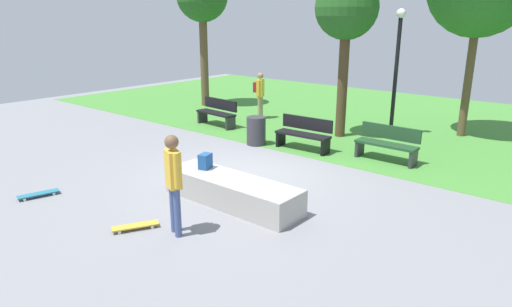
{
  "coord_description": "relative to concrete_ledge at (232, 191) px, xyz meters",
  "views": [
    {
      "loc": [
        6.72,
        -7.59,
        3.58
      ],
      "look_at": [
        0.99,
        -0.73,
        0.87
      ],
      "focal_mm": 31.54,
      "sensor_mm": 36.0,
      "label": 1
    }
  ],
  "objects": [
    {
      "name": "trash_bin",
      "position": [
        -2.43,
        3.67,
        0.14
      ],
      "size": [
        0.56,
        0.56,
        0.82
      ],
      "primitive_type": "cylinder",
      "color": "#333338",
      "rests_on": "ground_plane"
    },
    {
      "name": "pedestrian_with_backpack",
      "position": [
        -4.58,
        6.45,
        0.74
      ],
      "size": [
        0.42,
        0.41,
        1.68
      ],
      "color": "tan",
      "rests_on": "ground_plane"
    },
    {
      "name": "lamp_post",
      "position": [
        0.2,
        7.09,
        2.09
      ],
      "size": [
        0.28,
        0.28,
        3.83
      ],
      "color": "black",
      "rests_on": "ground_plane"
    },
    {
      "name": "skateboard_spare",
      "position": [
        -3.32,
        -2.33,
        -0.2
      ],
      "size": [
        0.4,
        0.82,
        0.08
      ],
      "color": "teal",
      "rests_on": "ground_plane"
    },
    {
      "name": "concrete_ledge",
      "position": [
        0.0,
        0.0,
        0.0
      ],
      "size": [
        3.03,
        0.87,
        0.53
      ],
      "primitive_type": "cube",
      "color": "#A8A59E",
      "rests_on": "ground_plane"
    },
    {
      "name": "tree_young_birch",
      "position": [
        -1.03,
        6.1,
        3.49
      ],
      "size": [
        1.86,
        1.86,
        4.79
      ],
      "color": "#4C3823",
      "rests_on": "grass_lawn"
    },
    {
      "name": "grass_lawn",
      "position": [
        -0.99,
        9.51,
        -0.26
      ],
      "size": [
        26.6,
        11.95,
        0.01
      ],
      "primitive_type": "cube",
      "color": "#478C38",
      "rests_on": "ground_plane"
    },
    {
      "name": "park_bench_far_right",
      "position": [
        -4.98,
        4.65,
        0.21
      ],
      "size": [
        1.63,
        0.6,
        0.91
      ],
      "color": "black",
      "rests_on": "ground_plane"
    },
    {
      "name": "park_bench_center_lawn",
      "position": [
        1.17,
        4.65,
        0.21
      ],
      "size": [
        1.6,
        0.48,
        0.91
      ],
      "color": "#1E4223",
      "rests_on": "ground_plane"
    },
    {
      "name": "skater_performing_trick",
      "position": [
        0.17,
        -1.59,
        0.77
      ],
      "size": [
        0.4,
        0.31,
        1.76
      ],
      "color": "#3F5184",
      "rests_on": "ground_plane"
    },
    {
      "name": "skateboard_by_ledge",
      "position": [
        -0.52,
        -1.94,
        -0.2
      ],
      "size": [
        0.56,
        0.8,
        0.08
      ],
      "color": "gold",
      "rests_on": "ground_plane"
    },
    {
      "name": "ground_plane",
      "position": [
        -0.99,
        1.49,
        -0.27
      ],
      "size": [
        28.0,
        28.0,
        0.0
      ],
      "primitive_type": "plane",
      "color": "gray"
    },
    {
      "name": "backpack_on_ledge",
      "position": [
        -0.83,
        0.09,
        0.43
      ],
      "size": [
        0.27,
        0.32,
        0.32
      ],
      "primitive_type": "cube",
      "rotation": [
        0.0,
        0.0,
        1.83
      ],
      "color": "#1E4C8C",
      "rests_on": "concrete_ledge"
    },
    {
      "name": "park_bench_near_lamppost",
      "position": [
        -1.06,
        4.12,
        0.21
      ],
      "size": [
        1.62,
        0.53,
        0.91
      ],
      "color": "black",
      "rests_on": "ground_plane"
    }
  ]
}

